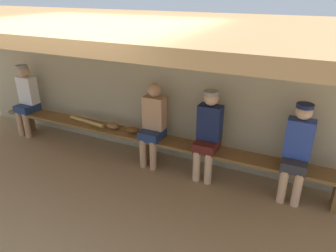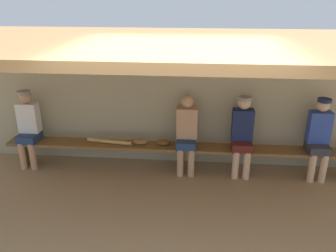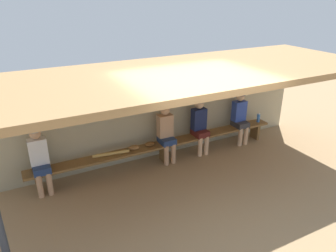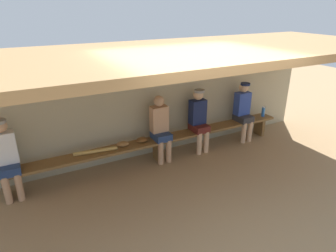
{
  "view_description": "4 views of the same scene",
  "coord_description": "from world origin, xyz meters",
  "px_view_note": "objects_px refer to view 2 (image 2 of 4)",
  "views": [
    {
      "loc": [
        2.23,
        -2.42,
        2.65
      ],
      "look_at": [
        0.51,
        1.19,
        0.88
      ],
      "focal_mm": 33.67,
      "sensor_mm": 36.0,
      "label": 1
    },
    {
      "loc": [
        0.24,
        -3.75,
        2.95
      ],
      "look_at": [
        -0.19,
        1.1,
        0.99
      ],
      "focal_mm": 37.3,
      "sensor_mm": 36.0,
      "label": 2
    },
    {
      "loc": [
        -2.93,
        -4.35,
        3.7
      ],
      "look_at": [
        -0.11,
        1.1,
        1.08
      ],
      "focal_mm": 34.26,
      "sensor_mm": 36.0,
      "label": 3
    },
    {
      "loc": [
        -2.34,
        -3.33,
        2.97
      ],
      "look_at": [
        0.14,
        1.36,
        0.79
      ],
      "focal_mm": 31.95,
      "sensor_mm": 36.0,
      "label": 4
    }
  ],
  "objects_px": {
    "player_in_red": "(319,135)",
    "player_in_blue": "(242,132)",
    "player_shirtless_tan": "(28,125)",
    "bench": "(182,150)",
    "baseball_glove_tan": "(163,142)",
    "baseball_bat": "(109,141)",
    "player_middle": "(187,131)",
    "baseball_glove_dark_brown": "(140,141)"
  },
  "relations": [
    {
      "from": "player_in_red",
      "to": "player_in_blue",
      "type": "bearing_deg",
      "value": 180.0
    },
    {
      "from": "player_shirtless_tan",
      "to": "player_in_blue",
      "type": "xyz_separation_m",
      "value": [
        3.62,
        0.0,
        0.0
      ]
    },
    {
      "from": "bench",
      "to": "baseball_glove_tan",
      "type": "xyz_separation_m",
      "value": [
        -0.32,
        0.03,
        0.12
      ]
    },
    {
      "from": "baseball_bat",
      "to": "bench",
      "type": "bearing_deg",
      "value": 7.55
    },
    {
      "from": "bench",
      "to": "player_middle",
      "type": "relative_size",
      "value": 4.49
    },
    {
      "from": "baseball_bat",
      "to": "baseball_glove_dark_brown",
      "type": "bearing_deg",
      "value": 10.49
    },
    {
      "from": "baseball_glove_tan",
      "to": "bench",
      "type": "bearing_deg",
      "value": -4.46
    },
    {
      "from": "player_shirtless_tan",
      "to": "baseball_bat",
      "type": "xyz_separation_m",
      "value": [
        1.4,
        -0.0,
        -0.25
      ]
    },
    {
      "from": "player_in_blue",
      "to": "player_in_red",
      "type": "bearing_deg",
      "value": 0.0
    },
    {
      "from": "player_in_red",
      "to": "baseball_glove_dark_brown",
      "type": "distance_m",
      "value": 2.9
    },
    {
      "from": "player_in_blue",
      "to": "baseball_glove_dark_brown",
      "type": "distance_m",
      "value": 1.7
    },
    {
      "from": "player_shirtless_tan",
      "to": "player_in_blue",
      "type": "distance_m",
      "value": 3.62
    },
    {
      "from": "bench",
      "to": "baseball_glove_dark_brown",
      "type": "bearing_deg",
      "value": 177.78
    },
    {
      "from": "player_shirtless_tan",
      "to": "baseball_glove_tan",
      "type": "xyz_separation_m",
      "value": [
        2.32,
        0.02,
        -0.24
      ]
    },
    {
      "from": "bench",
      "to": "player_shirtless_tan",
      "type": "xyz_separation_m",
      "value": [
        -2.64,
        0.0,
        0.36
      ]
    },
    {
      "from": "baseball_glove_tan",
      "to": "player_in_red",
      "type": "bearing_deg",
      "value": -0.28
    },
    {
      "from": "player_in_red",
      "to": "player_in_blue",
      "type": "height_order",
      "value": "same"
    },
    {
      "from": "player_in_blue",
      "to": "baseball_bat",
      "type": "distance_m",
      "value": 2.23
    },
    {
      "from": "bench",
      "to": "baseball_glove_dark_brown",
      "type": "height_order",
      "value": "baseball_glove_dark_brown"
    },
    {
      "from": "baseball_glove_dark_brown",
      "to": "player_in_red",
      "type": "bearing_deg",
      "value": -169.08
    },
    {
      "from": "player_shirtless_tan",
      "to": "bench",
      "type": "bearing_deg",
      "value": -0.08
    },
    {
      "from": "player_middle",
      "to": "bench",
      "type": "bearing_deg",
      "value": -177.65
    },
    {
      "from": "player_middle",
      "to": "baseball_glove_dark_brown",
      "type": "height_order",
      "value": "player_middle"
    },
    {
      "from": "bench",
      "to": "baseball_bat",
      "type": "height_order",
      "value": "baseball_bat"
    },
    {
      "from": "bench",
      "to": "player_in_red",
      "type": "bearing_deg",
      "value": 0.09
    },
    {
      "from": "player_in_blue",
      "to": "baseball_bat",
      "type": "xyz_separation_m",
      "value": [
        -2.22,
        -0.0,
        -0.25
      ]
    },
    {
      "from": "bench",
      "to": "baseball_glove_dark_brown",
      "type": "xyz_separation_m",
      "value": [
        -0.71,
        0.03,
        0.12
      ]
    },
    {
      "from": "bench",
      "to": "player_shirtless_tan",
      "type": "distance_m",
      "value": 2.66
    },
    {
      "from": "player_middle",
      "to": "baseball_bat",
      "type": "relative_size",
      "value": 1.71
    },
    {
      "from": "baseball_glove_tan",
      "to": "baseball_bat",
      "type": "height_order",
      "value": "baseball_glove_tan"
    },
    {
      "from": "player_in_red",
      "to": "baseball_glove_dark_brown",
      "type": "bearing_deg",
      "value": 179.53
    },
    {
      "from": "player_in_red",
      "to": "baseball_bat",
      "type": "xyz_separation_m",
      "value": [
        -3.43,
        -0.0,
        -0.25
      ]
    },
    {
      "from": "baseball_glove_tan",
      "to": "player_middle",
      "type": "bearing_deg",
      "value": -3.13
    },
    {
      "from": "player_in_red",
      "to": "baseball_bat",
      "type": "distance_m",
      "value": 3.44
    },
    {
      "from": "player_middle",
      "to": "player_in_blue",
      "type": "relative_size",
      "value": 0.99
    },
    {
      "from": "player_middle",
      "to": "baseball_glove_tan",
      "type": "relative_size",
      "value": 5.56
    },
    {
      "from": "player_shirtless_tan",
      "to": "baseball_glove_dark_brown",
      "type": "relative_size",
      "value": 5.6
    },
    {
      "from": "bench",
      "to": "player_middle",
      "type": "xyz_separation_m",
      "value": [
        0.07,
        0.0,
        0.34
      ]
    },
    {
      "from": "baseball_glove_dark_brown",
      "to": "player_in_blue",
      "type": "bearing_deg",
      "value": -169.42
    },
    {
      "from": "player_in_blue",
      "to": "player_shirtless_tan",
      "type": "bearing_deg",
      "value": 180.0
    },
    {
      "from": "bench",
      "to": "baseball_glove_tan",
      "type": "bearing_deg",
      "value": 175.29
    },
    {
      "from": "player_in_red",
      "to": "player_in_blue",
      "type": "xyz_separation_m",
      "value": [
        -1.21,
        0.0,
        0.0
      ]
    }
  ]
}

